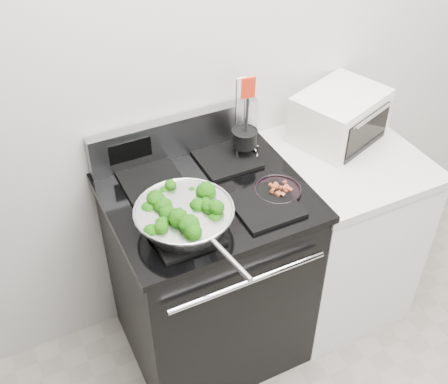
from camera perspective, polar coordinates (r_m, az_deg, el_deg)
back_wall at (r=2.37m, az=1.30°, el=14.10°), size 4.00×0.02×2.70m
gas_range at (r=2.55m, az=-1.56°, el=-8.17°), size 0.79×0.69×1.13m
counter at (r=2.83m, az=11.20°, el=-3.88°), size 0.62×0.68×0.92m
skillet at (r=2.04m, az=-4.03°, el=-2.49°), size 0.37×0.58×0.08m
broccoli_pile at (r=2.03m, az=-4.09°, el=-2.03°), size 0.29×0.29×0.10m
bacon_plate at (r=2.24m, az=5.49°, el=0.41°), size 0.19×0.19×0.04m
utensil_holder at (r=2.39m, az=2.09°, el=5.08°), size 0.12×0.12×0.38m
toaster_oven at (r=2.59m, az=11.66°, el=7.55°), size 0.47×0.41×0.23m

